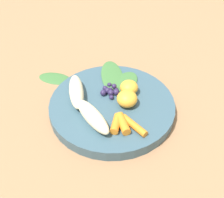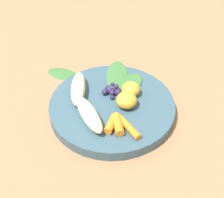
% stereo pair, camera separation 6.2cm
% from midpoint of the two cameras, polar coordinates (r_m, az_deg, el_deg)
% --- Properties ---
extents(ground_plane, '(2.40, 2.40, 0.00)m').
position_cam_midpoint_polar(ground_plane, '(0.65, 2.76, -2.41)').
color(ground_plane, '#99704C').
extents(bowl, '(0.28, 0.28, 0.02)m').
position_cam_midpoint_polar(bowl, '(0.64, 2.79, -1.62)').
color(bowl, '#385666').
rests_on(bowl, ground_plane).
extents(banana_peeled_left, '(0.11, 0.08, 0.03)m').
position_cam_midpoint_polar(banana_peeled_left, '(0.58, -1.57, -3.26)').
color(banana_peeled_left, beige).
rests_on(banana_peeled_left, bowl).
extents(banana_peeled_right, '(0.11, 0.04, 0.03)m').
position_cam_midpoint_polar(banana_peeled_right, '(0.64, -4.07, 2.03)').
color(banana_peeled_right, beige).
rests_on(banana_peeled_right, bowl).
extents(orange_segment_near, '(0.04, 0.04, 0.03)m').
position_cam_midpoint_polar(orange_segment_near, '(0.64, 6.60, 1.88)').
color(orange_segment_near, '#F4A833').
rests_on(orange_segment_near, bowl).
extents(orange_segment_far, '(0.05, 0.05, 0.03)m').
position_cam_midpoint_polar(orange_segment_far, '(0.61, 5.86, -0.35)').
color(orange_segment_far, '#F4A833').
rests_on(orange_segment_far, bowl).
extents(carrot_front, '(0.05, 0.03, 0.02)m').
position_cam_midpoint_polar(carrot_front, '(0.57, 3.45, -5.16)').
color(carrot_front, orange).
rests_on(carrot_front, bowl).
extents(carrot_mid_left, '(0.05, 0.03, 0.02)m').
position_cam_midpoint_polar(carrot_mid_left, '(0.57, 4.35, -5.26)').
color(carrot_mid_left, orange).
rests_on(carrot_mid_left, bowl).
extents(carrot_mid_right, '(0.06, 0.05, 0.01)m').
position_cam_midpoint_polar(carrot_mid_right, '(0.57, 6.56, -5.85)').
color(carrot_mid_right, orange).
rests_on(carrot_mid_right, bowl).
extents(blueberry_pile, '(0.05, 0.04, 0.02)m').
position_cam_midpoint_polar(blueberry_pile, '(0.65, 2.78, 1.58)').
color(blueberry_pile, '#2D234C').
rests_on(blueberry_pile, bowl).
extents(coconut_shred_patch, '(0.05, 0.05, 0.00)m').
position_cam_midpoint_polar(coconut_shred_patch, '(0.66, 4.58, 1.75)').
color(coconut_shred_patch, white).
rests_on(coconut_shred_patch, bowl).
extents(kale_leaf_left, '(0.11, 0.10, 0.00)m').
position_cam_midpoint_polar(kale_leaf_left, '(0.68, 5.86, 2.86)').
color(kale_leaf_left, '#3D7038').
rests_on(kale_leaf_left, bowl).
extents(kale_leaf_right, '(0.13, 0.06, 0.00)m').
position_cam_midpoint_polar(kale_leaf_right, '(0.70, 3.64, 4.38)').
color(kale_leaf_right, '#3D7038').
rests_on(kale_leaf_right, bowl).
extents(kale_leaf_stray, '(0.08, 0.10, 0.01)m').
position_cam_midpoint_polar(kale_leaf_stray, '(0.76, -7.63, 5.05)').
color(kale_leaf_stray, '#3D7038').
rests_on(kale_leaf_stray, ground_plane).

